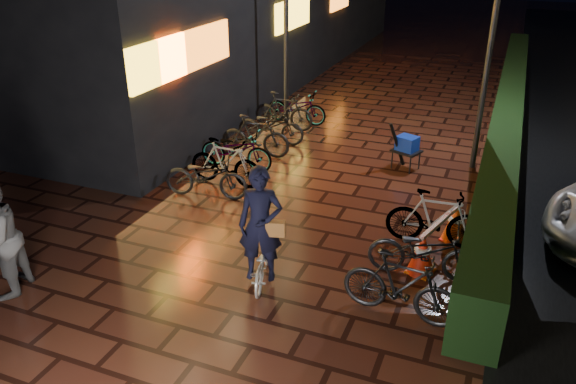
% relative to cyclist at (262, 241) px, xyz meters
% --- Properties ---
extents(ground, '(80.00, 80.00, 0.00)m').
position_rel_cyclist_xyz_m(ground, '(-0.08, 1.33, -0.73)').
color(ground, '#381911').
rests_on(ground, ground).
extents(hedge, '(0.70, 20.00, 1.00)m').
position_rel_cyclist_xyz_m(hedge, '(3.22, 9.33, -0.23)').
color(hedge, black).
rests_on(hedge, ground).
extents(lamp_post_hedge, '(0.46, 0.20, 4.78)m').
position_rel_cyclist_xyz_m(lamp_post_hedge, '(2.64, 6.10, 1.90)').
color(lamp_post_hedge, black).
rests_on(lamp_post_hedge, ground).
extents(lamp_post_sf, '(0.44, 0.23, 4.68)m').
position_rel_cyclist_xyz_m(lamp_post_sf, '(-2.63, 7.53, 1.84)').
color(lamp_post_sf, black).
rests_on(lamp_post_sf, ground).
extents(cyclist, '(0.82, 1.45, 1.97)m').
position_rel_cyclist_xyz_m(cyclist, '(0.00, 0.00, 0.00)').
color(cyclist, silver).
rests_on(cyclist, ground).
extents(traffic_barrier, '(0.85, 1.75, 0.71)m').
position_rel_cyclist_xyz_m(traffic_barrier, '(2.46, 1.84, -0.38)').
color(traffic_barrier, red).
rests_on(traffic_barrier, ground).
extents(cart_assembly, '(0.79, 0.68, 1.13)m').
position_rel_cyclist_xyz_m(cart_assembly, '(1.18, 5.40, -0.15)').
color(cart_assembly, black).
rests_on(cart_assembly, ground).
extents(parked_bikes_storefront, '(1.97, 6.00, 1.03)m').
position_rel_cyclist_xyz_m(parked_bikes_storefront, '(-2.37, 4.96, -0.25)').
color(parked_bikes_storefront, black).
rests_on(parked_bikes_storefront, ground).
extents(parked_bikes_hedge, '(1.92, 2.87, 1.03)m').
position_rel_cyclist_xyz_m(parked_bikes_hedge, '(2.28, 1.07, -0.24)').
color(parked_bikes_hedge, black).
rests_on(parked_bikes_hedge, ground).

